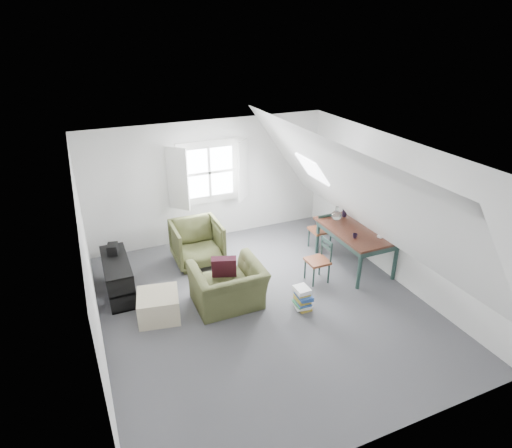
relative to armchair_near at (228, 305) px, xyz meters
name	(u,v)px	position (x,y,z in m)	size (l,w,h in m)	color
floor	(264,306)	(0.52, -0.26, 0.00)	(5.50, 5.50, 0.00)	#4A4A4F
ceiling	(265,158)	(0.52, -0.26, 2.50)	(5.50, 5.50, 0.00)	white
wall_back	(209,181)	(0.52, 2.49, 1.25)	(5.00, 5.00, 0.00)	silver
wall_front	(380,356)	(0.52, -3.01, 1.25)	(5.00, 5.00, 0.00)	silver
wall_left	(90,273)	(-1.98, -0.26, 1.25)	(5.50, 5.50, 0.00)	silver
wall_right	(397,212)	(3.02, -0.26, 1.25)	(5.50, 5.50, 0.00)	silver
slope_left	(159,224)	(-1.03, -0.26, 1.78)	(5.50, 5.50, 0.00)	white
slope_right	(354,191)	(2.07, -0.26, 1.78)	(5.50, 5.50, 0.00)	white
dormer_window	(210,173)	(0.52, 2.42, 1.45)	(1.71, 0.35, 1.30)	white
skylight	(312,169)	(2.07, 1.04, 1.75)	(0.55, 0.75, 0.04)	white
armchair_near	(228,305)	(0.00, 0.00, 0.00)	(1.10, 0.96, 0.72)	#414624
armchair_far	(198,262)	(-0.06, 1.54, 0.00)	(0.88, 0.91, 0.83)	#414624
throw_pillow	(224,267)	(0.00, 0.15, 0.64)	(0.40, 0.11, 0.40)	#3C101E
ottoman	(159,306)	(-1.10, 0.13, 0.21)	(0.62, 0.62, 0.42)	#B6AA8B
dining_table	(356,234)	(2.61, 0.25, 0.67)	(0.93, 1.55, 0.77)	black
demijohn	(336,215)	(2.46, 0.70, 0.89)	(0.20, 0.20, 0.28)	silver
vase_twigs	(345,209)	(2.71, 0.80, 0.92)	(0.09, 0.10, 0.68)	black
cup	(355,238)	(2.36, -0.05, 0.77)	(0.09, 0.09, 0.08)	black
paper_box	(381,236)	(2.81, -0.20, 0.79)	(0.12, 0.08, 0.04)	white
dining_chair_far	(321,230)	(2.37, 1.05, 0.43)	(0.39, 0.39, 0.83)	brown
dining_chair_near	(319,260)	(1.73, 0.06, 0.42)	(0.37, 0.37, 0.80)	brown
media_shelf	(118,279)	(-1.58, 1.04, 0.29)	(0.41, 1.23, 0.63)	black
electronics_box	(113,249)	(-1.58, 1.33, 0.71)	(0.17, 0.23, 0.18)	black
magazine_stack	(303,298)	(1.07, -0.56, 0.19)	(0.29, 0.34, 0.38)	#B29933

